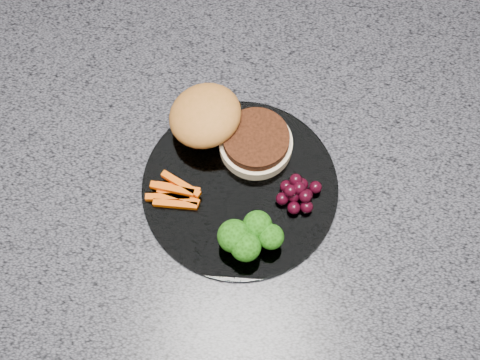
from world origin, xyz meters
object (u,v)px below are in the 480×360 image
plate (240,187)px  burger (223,127)px  island_cabinet (210,262)px  grape_bunch (298,193)px

plate → burger: bearing=109.9°
island_cabinet → plate: (0.06, -0.04, 0.47)m
plate → grape_bunch: size_ratio=4.33×
plate → grape_bunch: (0.08, -0.01, 0.02)m
burger → grape_bunch: burger is taller
plate → island_cabinet: bearing=149.7°
grape_bunch → burger: bearing=140.2°
island_cabinet → burger: burger is taller
island_cabinet → grape_bunch: bearing=-18.9°
burger → grape_bunch: (0.10, -0.09, -0.01)m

